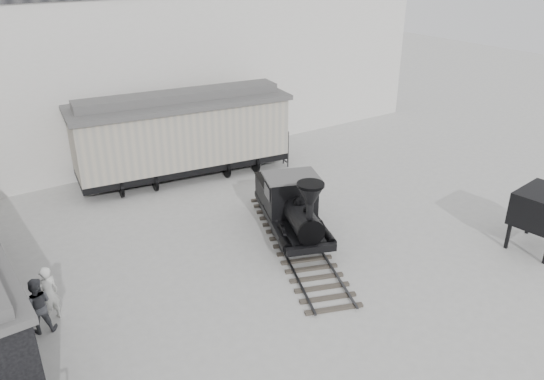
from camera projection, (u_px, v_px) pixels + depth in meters
ground at (328, 303)px, 16.39m from camera, size 90.00×90.00×0.00m
north_wall at (136, 50)px, 25.42m from camera, size 34.00×2.51×11.00m
locomotive at (293, 210)px, 19.73m from camera, size 4.60×8.58×2.99m
boxcar at (182, 133)px, 24.66m from camera, size 10.35×4.38×4.11m
visitor_a at (48, 294)px, 15.29m from camera, size 0.76×0.62×1.81m
visitor_b at (37, 306)px, 14.87m from camera, size 0.97×0.83×1.73m
coal_hopper at (543, 212)px, 18.83m from camera, size 2.25×1.93×2.23m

